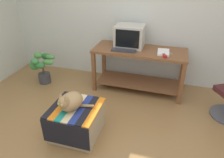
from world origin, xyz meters
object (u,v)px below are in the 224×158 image
Objects in this scene: book at (163,52)px; stapler at (165,56)px; keyboard at (124,50)px; cat at (70,101)px; potted_plant at (42,67)px; tv_monitor at (130,36)px; desk at (139,63)px; ottoman_with_blanket at (76,121)px.

stapler reaches higher than book.
keyboard is 0.94× the size of cat.
potted_plant is at bearing -176.65° from keyboard.
potted_plant is (-1.51, -0.14, -0.44)m from keyboard.
tv_monitor is 1.67× the size of book.
cat is 1.58m from stapler.
keyboard is at bearing 148.00° from stapler.
desk is 1.78m from potted_plant.
potted_plant is at bearing -170.57° from desk.
stapler is at bearing -26.69° from tv_monitor.
keyboard reaches higher than ottoman_with_blanket.
book is at bearing 54.60° from ottoman_with_blanket.
cat is at bearing -107.14° from keyboard.
book is (0.58, -0.15, -0.16)m from tv_monitor.
ottoman_with_blanket is 1.09× the size of potted_plant.
cat reaches higher than potted_plant.
book is 0.67× the size of cat.
cat is (-0.35, -1.28, -0.23)m from keyboard.
keyboard is at bearing -150.10° from desk.
potted_plant is at bearing 137.32° from ottoman_with_blanket.
stapler reaches higher than cat.
tv_monitor is 1.61m from cat.
desk is 3.64× the size of cat.
cat reaches higher than ottoman_with_blanket.
book reaches higher than keyboard.
stapler is at bearing 50.06° from ottoman_with_blanket.
desk is 2.48× the size of ottoman_with_blanket.
tv_monitor is 1.19× the size of keyboard.
tv_monitor is 0.77× the size of ottoman_with_blanket.
keyboard is 0.66m from stapler.
keyboard is 1.58m from potted_plant.
potted_plant is (-1.19, 1.10, 0.11)m from ottoman_with_blanket.
potted_plant is 2.21m from stapler.
cat is (-0.39, -1.52, -0.39)m from tv_monitor.
stapler is at bearing 1.58° from potted_plant.
tv_monitor is 0.62m from book.
stapler is (0.61, -0.31, -0.16)m from tv_monitor.
desk is at bearing 169.38° from book.
keyboard is (-0.24, -0.14, 0.25)m from desk.
stapler is (0.65, -0.08, 0.01)m from keyboard.
tv_monitor is at bearing 76.32° from ottoman_with_blanket.
ottoman_with_blanket is (-0.32, -1.24, -0.55)m from keyboard.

